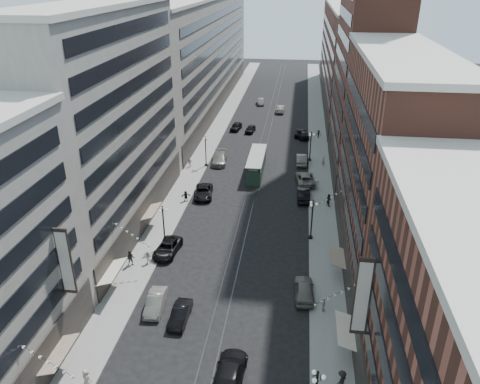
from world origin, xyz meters
The scene contains 42 objects.
ground centered at (0.00, 60.00, 0.00)m, with size 220.00×220.00×0.00m, color black.
sidewalk_west centered at (-11.00, 70.00, 0.07)m, with size 4.00×180.00×0.15m, color gray.
sidewalk_east centered at (11.00, 70.00, 0.07)m, with size 4.00×180.00×0.15m, color gray.
rail_west centered at (-0.70, 70.00, 0.01)m, with size 0.12×180.00×0.02m, color #2D2D33.
rail_east centered at (0.70, 70.00, 0.01)m, with size 0.12×180.00×0.02m, color #2D2D33.
building_west_mid centered at (-17.00, 33.00, 14.00)m, with size 8.00×36.00×28.00m, color gray.
building_west_far centered at (-17.00, 96.00, 13.00)m, with size 8.00×90.00×26.00m, color gray.
building_east_mid centered at (17.00, 28.00, 12.00)m, with size 8.00×30.00×24.00m, color brown.
building_east_tower centered at (17.00, 56.00, 21.00)m, with size 8.00×26.00×42.00m, color brown.
building_east_far centered at (17.00, 105.00, 12.00)m, with size 8.00×72.00×24.00m, color brown.
lamppost_sw_far centered at (-9.20, 28.00, 3.10)m, with size 1.03×1.14×5.52m.
lamppost_sw_mid centered at (-9.20, 55.00, 3.10)m, with size 1.03×1.14×5.52m.
lamppost_se_far centered at (9.20, 32.00, 3.10)m, with size 1.03×1.14×5.52m.
lamppost_se_mid centered at (9.20, 60.00, 3.10)m, with size 1.03×1.14×5.52m.
streetcar centered at (0.00, 53.18, 1.51)m, with size 2.62×11.82×3.27m.
car_1 centered at (-6.80, 15.93, 0.78)m, with size 1.66×4.75×1.57m, color gray.
car_2 centered at (-8.40, 26.28, 0.75)m, with size 2.50×5.42×1.51m, color black.
car_4 centered at (8.40, 19.91, 0.88)m, with size 2.09×5.19×1.77m, color #66635A.
car_5 centered at (-3.82, 14.45, 0.75)m, with size 1.58×4.53×1.49m, color black.
car_6 centered at (2.22, 7.59, 0.88)m, with size 2.47×6.07×1.76m, color black.
pedestrian_1 centered at (-9.50, 5.23, 1.05)m, with size 0.88×0.48×1.81m, color #B1A792.
pedestrian_2 centered at (-11.90, 22.97, 1.12)m, with size 0.94×0.52×1.94m, color black.
pedestrian_3 centered at (11.55, 7.83, 1.07)m, with size 1.19×0.49×1.84m, color black.
pedestrian_4 centered at (10.37, 17.57, 0.95)m, with size 0.93×0.43×1.59m, color beige.
car_7 centered at (-7.18, 42.73, 0.80)m, with size 2.64×5.73×1.59m, color black.
car_8 centered at (-7.10, 56.90, 0.90)m, with size 2.51×6.17×1.79m, color slate.
car_9 centered at (-6.80, 76.86, 0.80)m, with size 1.89×4.70×1.60m, color black.
car_10 centered at (8.17, 43.72, 0.90)m, with size 1.89×5.43×1.79m, color black.
car_11 centered at (8.37, 49.75, 0.88)m, with size 2.91×6.31×1.75m, color slate.
car_12 centered at (8.07, 73.10, 0.72)m, with size 2.02×4.98×1.44m, color black.
car_13 centered at (-3.50, 75.58, 0.74)m, with size 1.74×4.32×1.47m, color black.
car_14 centered at (2.20, 92.50, 0.87)m, with size 1.85×5.30×1.75m, color gray.
pedestrian_5 centered at (-9.50, 40.68, 0.95)m, with size 1.49×0.43×1.61m, color black.
pedestrian_6 centered at (-11.99, 54.11, 0.99)m, with size 0.99×0.45×1.69m, color #A69D8A.
pedestrian_7 centered at (11.86, 41.80, 1.08)m, with size 0.90×0.50×1.86m, color black.
pedestrian_8 centered at (11.59, 57.73, 1.00)m, with size 0.62×0.41×1.70m, color #9D9882.
pedestrian_9 centered at (11.06, 73.04, 1.00)m, with size 1.10×0.45×1.70m, color black.
car_extra_0 centered at (7.33, 74.56, 0.74)m, with size 2.44×5.30×1.47m, color black.
car_extra_1 centered at (7.72, 58.50, 0.86)m, with size 1.82×5.22×1.72m, color slate.
car_extra_2 centered at (-3.40, 99.31, 0.76)m, with size 1.61×4.60×1.52m, color slate.
pedestrian_extra_0 centered at (10.28, 47.62, 0.98)m, with size 1.07×0.44×1.66m, color beige.
pedestrian_extra_1 centered at (-10.08, 23.68, 0.93)m, with size 0.76×0.41×1.56m, color beige.
Camera 1 is at (6.85, -21.35, 31.69)m, focal length 35.00 mm.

